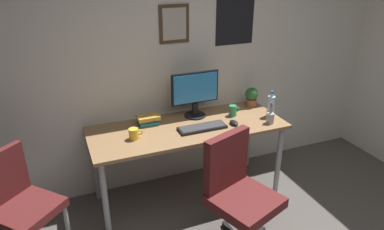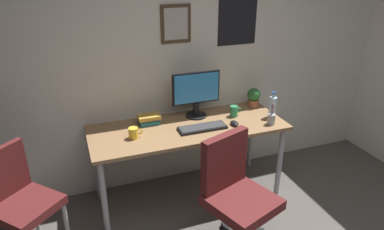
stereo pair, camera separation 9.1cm
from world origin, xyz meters
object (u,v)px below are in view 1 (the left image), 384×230
(water_bottle, at_px, (271,106))
(pen_cup, at_px, (270,118))
(office_chair, at_px, (237,189))
(book_stack_left, at_px, (148,120))
(computer_mouse, at_px, (234,123))
(coffee_mug_near, at_px, (233,111))
(monitor, at_px, (195,92))
(coffee_mug_far, at_px, (134,134))
(potted_plant, at_px, (251,96))
(keyboard, at_px, (202,128))
(side_chair, at_px, (18,200))

(water_bottle, height_order, pen_cup, water_bottle)
(office_chair, height_order, book_stack_left, office_chair)
(office_chair, distance_m, computer_mouse, 0.72)
(computer_mouse, relative_size, coffee_mug_near, 0.99)
(monitor, xyz_separation_m, computer_mouse, (0.25, -0.31, -0.22))
(coffee_mug_far, relative_size, pen_cup, 0.60)
(office_chair, relative_size, coffee_mug_near, 8.55)
(monitor, xyz_separation_m, potted_plant, (0.63, 0.02, -0.13))
(coffee_mug_near, relative_size, book_stack_left, 0.56)
(water_bottle, relative_size, potted_plant, 1.29)
(coffee_mug_far, height_order, pen_cup, pen_cup)
(computer_mouse, xyz_separation_m, coffee_mug_near, (0.09, 0.18, 0.03))
(keyboard, height_order, computer_mouse, computer_mouse)
(side_chair, distance_m, potted_plant, 2.26)
(keyboard, distance_m, coffee_mug_far, 0.60)
(side_chair, height_order, potted_plant, potted_plant)
(keyboard, bearing_deg, coffee_mug_near, 21.98)
(pen_cup, bearing_deg, computer_mouse, 163.83)
(monitor, distance_m, book_stack_left, 0.50)
(keyboard, distance_m, pen_cup, 0.63)
(office_chair, xyz_separation_m, computer_mouse, (0.29, 0.61, 0.24))
(water_bottle, distance_m, pen_cup, 0.17)
(coffee_mug_far, height_order, book_stack_left, coffee_mug_far)
(office_chair, xyz_separation_m, book_stack_left, (-0.42, 0.92, 0.26))
(keyboard, xyz_separation_m, computer_mouse, (0.30, -0.03, 0.01))
(potted_plant, bearing_deg, office_chair, -125.07)
(computer_mouse, distance_m, water_bottle, 0.42)
(coffee_mug_near, height_order, potted_plant, potted_plant)
(side_chair, distance_m, pen_cup, 2.17)
(computer_mouse, bearing_deg, book_stack_left, 156.58)
(water_bottle, relative_size, coffee_mug_near, 2.27)
(book_stack_left, bearing_deg, computer_mouse, -23.42)
(side_chair, xyz_separation_m, coffee_mug_near, (1.91, 0.28, 0.30))
(monitor, xyz_separation_m, water_bottle, (0.66, -0.27, -0.13))
(pen_cup, bearing_deg, office_chair, -139.62)
(office_chair, bearing_deg, pen_cup, 40.38)
(coffee_mug_near, bearing_deg, computer_mouse, -114.92)
(potted_plant, relative_size, book_stack_left, 0.99)
(pen_cup, bearing_deg, coffee_mug_near, 130.59)
(side_chair, height_order, computer_mouse, side_chair)
(computer_mouse, relative_size, book_stack_left, 0.56)
(office_chair, height_order, keyboard, office_chair)
(keyboard, bearing_deg, coffee_mug_far, 176.25)
(monitor, relative_size, coffee_mug_near, 4.14)
(water_bottle, xyz_separation_m, pen_cup, (-0.09, -0.13, -0.05))
(coffee_mug_near, xyz_separation_m, potted_plant, (0.29, 0.15, 0.05))
(office_chair, distance_m, monitor, 1.03)
(keyboard, distance_m, coffee_mug_near, 0.42)
(side_chair, relative_size, monitor, 1.90)
(potted_plant, height_order, pen_cup, pen_cup)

